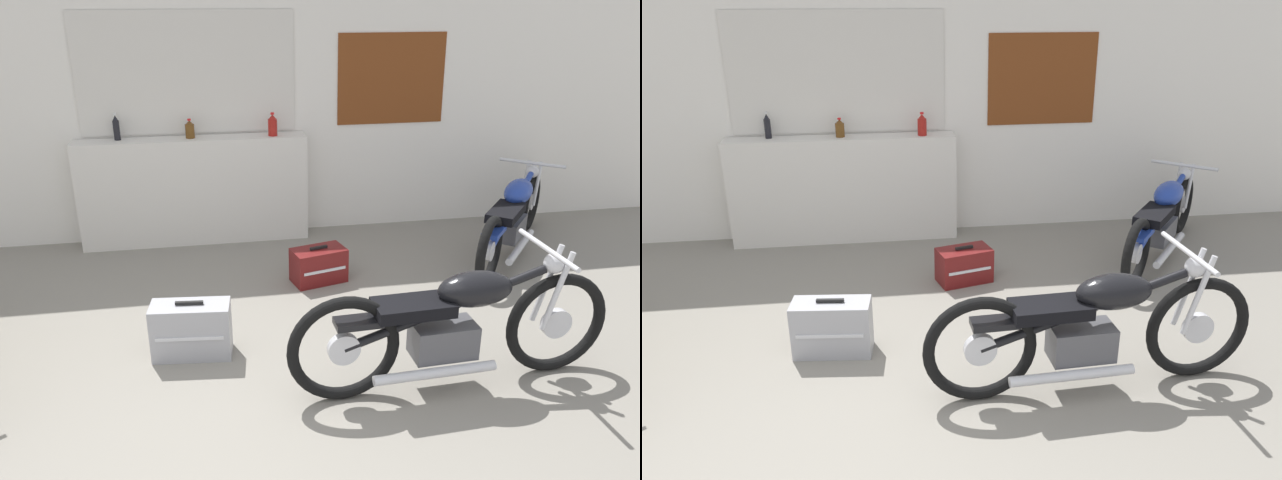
{
  "view_description": "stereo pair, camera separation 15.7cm",
  "coord_description": "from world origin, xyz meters",
  "views": [
    {
      "loc": [
        0.03,
        -2.56,
        2.36
      ],
      "look_at": [
        0.76,
        1.48,
        0.7
      ],
      "focal_mm": 35.0,
      "sensor_mm": 36.0,
      "label": 1
    },
    {
      "loc": [
        0.19,
        -2.58,
        2.36
      ],
      "look_at": [
        0.76,
        1.48,
        0.7
      ],
      "focal_mm": 35.0,
      "sensor_mm": 36.0,
      "label": 2
    }
  ],
  "objects": [
    {
      "name": "wall_back",
      "position": [
        0.01,
        3.58,
        1.41
      ],
      "size": [
        10.0,
        0.07,
        2.8
      ],
      "color": "silver",
      "rests_on": "ground_plane"
    },
    {
      "name": "sill_counter",
      "position": [
        -0.14,
        3.4,
        0.52
      ],
      "size": [
        2.19,
        0.28,
        1.04
      ],
      "color": "silver",
      "rests_on": "ground_plane"
    },
    {
      "name": "bottle_leftmost",
      "position": [
        -0.81,
        3.44,
        1.15
      ],
      "size": [
        0.06,
        0.06,
        0.25
      ],
      "color": "black",
      "rests_on": "sill_counter"
    },
    {
      "name": "bottle_left_center",
      "position": [
        -0.14,
        3.4,
        1.12
      ],
      "size": [
        0.09,
        0.09,
        0.18
      ],
      "color": "#5B3814",
      "rests_on": "sill_counter"
    },
    {
      "name": "bottle_center",
      "position": [
        0.64,
        3.37,
        1.14
      ],
      "size": [
        0.09,
        0.09,
        0.22
      ],
      "color": "maroon",
      "rests_on": "sill_counter"
    },
    {
      "name": "motorcycle_black",
      "position": [
        1.45,
        0.61,
        0.43
      ],
      "size": [
        2.12,
        0.64,
        0.9
      ],
      "color": "black",
      "rests_on": "ground_plane"
    },
    {
      "name": "motorcycle_blue",
      "position": [
        2.78,
        2.52,
        0.39
      ],
      "size": [
        1.43,
        1.67,
        0.77
      ],
      "color": "black",
      "rests_on": "ground_plane"
    },
    {
      "name": "hard_case_darkred",
      "position": [
        0.89,
        2.25,
        0.15
      ],
      "size": [
        0.5,
        0.36,
        0.32
      ],
      "color": "maroon",
      "rests_on": "ground_plane"
    },
    {
      "name": "hard_case_silver",
      "position": [
        -0.17,
        1.25,
        0.19
      ],
      "size": [
        0.55,
        0.29,
        0.41
      ],
      "color": "#9E9EA3",
      "rests_on": "ground_plane"
    }
  ]
}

